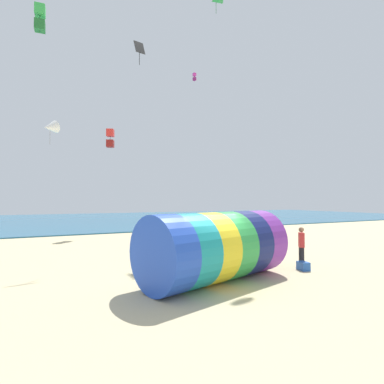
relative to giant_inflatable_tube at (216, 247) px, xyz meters
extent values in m
plane|color=#CCBA8C|center=(-0.54, -0.16, -1.28)|extent=(120.00, 120.00, 0.00)
cube|color=#236084|center=(-0.54, 37.51, -1.23)|extent=(120.00, 40.00, 0.10)
cylinder|color=blue|center=(-2.35, -0.65, 0.00)|extent=(1.61, 2.72, 2.56)
cylinder|color=teal|center=(-1.42, -0.39, 0.00)|extent=(1.61, 2.72, 2.56)
cylinder|color=yellow|center=(-0.49, -0.14, 0.00)|extent=(1.61, 2.72, 2.56)
cylinder|color=green|center=(0.44, 0.12, 0.00)|extent=(1.61, 2.72, 2.56)
cylinder|color=navy|center=(1.37, 0.38, 0.00)|extent=(1.61, 2.72, 2.56)
cylinder|color=purple|center=(2.30, 0.64, 0.00)|extent=(1.61, 2.72, 2.56)
cylinder|color=black|center=(2.78, 0.77, 0.00)|extent=(0.69, 2.29, 2.36)
cylinder|color=black|center=(4.73, 0.38, -0.84)|extent=(0.24, 0.24, 0.87)
cube|color=red|center=(4.73, 0.38, -0.08)|extent=(0.39, 0.42, 0.65)
sphere|color=#9E7051|center=(4.73, 0.38, 0.39)|extent=(0.24, 0.24, 0.24)
cube|color=#D1339E|center=(7.22, 16.16, 13.97)|extent=(0.31, 0.31, 0.29)
cube|color=#7D1E5E|center=(7.22, 16.16, 13.54)|extent=(0.31, 0.31, 0.29)
cylinder|color=black|center=(7.22, 16.16, 13.76)|extent=(0.02, 0.02, 0.76)
cone|color=green|center=(6.67, 11.11, 18.17)|extent=(1.19, 1.20, 0.88)
cylinder|color=#1E642A|center=(6.67, 11.11, 17.46)|extent=(0.03, 0.03, 0.95)
cube|color=black|center=(-0.55, 8.38, 11.29)|extent=(0.69, 0.49, 0.86)
cylinder|color=black|center=(-0.55, 8.38, 10.65)|extent=(0.03, 0.03, 0.92)
cube|color=red|center=(-0.59, 17.33, 7.71)|extent=(0.80, 0.80, 0.65)
cube|color=maroon|center=(-0.59, 17.33, 6.74)|extent=(0.80, 0.80, 0.65)
cylinder|color=black|center=(-0.59, 17.33, 7.22)|extent=(0.02, 0.02, 1.72)
cone|color=white|center=(-5.46, 15.66, 7.33)|extent=(1.56, 1.51, 1.21)
cylinder|color=gray|center=(-5.46, 15.66, 6.52)|extent=(0.03, 0.03, 1.08)
cube|color=green|center=(-6.11, 8.64, 12.20)|extent=(0.57, 0.57, 0.57)
cube|color=#1E642A|center=(-6.11, 8.64, 11.35)|extent=(0.57, 0.57, 0.57)
cylinder|color=black|center=(-6.11, 8.64, 11.77)|extent=(0.02, 0.02, 1.53)
cube|color=#2659B2|center=(4.23, -0.18, -1.10)|extent=(0.46, 0.58, 0.36)
camera|label=1|loc=(-5.76, -9.64, 1.74)|focal=28.00mm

